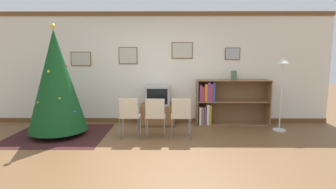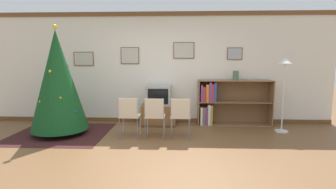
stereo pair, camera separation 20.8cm
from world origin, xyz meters
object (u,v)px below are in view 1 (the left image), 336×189
(tv_console, at_px, (158,115))
(bookshelf, at_px, (220,102))
(folding_chair_right, at_px, (181,115))
(television, at_px, (158,95))
(folding_chair_left, at_px, (129,115))
(vase, at_px, (234,75))
(christmas_tree, at_px, (56,81))
(standing_lamp, at_px, (282,75))
(folding_chair_center, at_px, (155,115))

(tv_console, height_order, bookshelf, bookshelf)
(folding_chair_right, bearing_deg, television, 115.97)
(folding_chair_left, bearing_deg, vase, 25.97)
(christmas_tree, relative_size, tv_console, 2.81)
(tv_console, height_order, standing_lamp, standing_lamp)
(bookshelf, bearing_deg, folding_chair_center, -142.65)
(tv_console, bearing_deg, vase, 2.32)
(christmas_tree, height_order, bookshelf, christmas_tree)
(bookshelf, distance_m, standing_lamp, 1.51)
(folding_chair_center, bearing_deg, folding_chair_left, 180.00)
(television, height_order, folding_chair_center, television)
(bookshelf, height_order, vase, vase)
(television, distance_m, folding_chair_right, 1.20)
(folding_chair_left, xyz_separation_m, folding_chair_center, (0.51, 0.00, 0.00))
(christmas_tree, xyz_separation_m, vase, (3.84, 0.92, 0.06))
(christmas_tree, distance_m, television, 2.24)
(tv_console, relative_size, vase, 3.63)
(folding_chair_center, bearing_deg, tv_console, 90.00)
(folding_chair_center, height_order, bookshelf, bookshelf)
(tv_console, relative_size, folding_chair_right, 0.98)
(television, bearing_deg, standing_lamp, -9.62)
(bookshelf, bearing_deg, tv_console, -176.33)
(television, bearing_deg, vase, 2.40)
(bookshelf, relative_size, standing_lamp, 1.08)
(bookshelf, bearing_deg, folding_chair_left, -150.33)
(folding_chair_center, relative_size, standing_lamp, 0.51)
(christmas_tree, bearing_deg, folding_chair_center, -5.91)
(folding_chair_left, height_order, folding_chair_center, same)
(bookshelf, height_order, standing_lamp, standing_lamp)
(folding_chair_left, distance_m, standing_lamp, 3.38)
(tv_console, height_order, folding_chair_left, folding_chair_left)
(folding_chair_right, relative_size, bookshelf, 0.47)
(standing_lamp, bearing_deg, television, 170.38)
(christmas_tree, relative_size, folding_chair_left, 2.77)
(television, distance_m, bookshelf, 1.53)
(tv_console, distance_m, standing_lamp, 2.94)
(standing_lamp, bearing_deg, vase, 149.68)
(television, height_order, folding_chair_right, television)
(christmas_tree, relative_size, vase, 10.22)
(television, height_order, folding_chair_left, television)
(television, height_order, standing_lamp, standing_lamp)
(folding_chair_center, distance_m, bookshelf, 1.90)
(christmas_tree, height_order, standing_lamp, christmas_tree)
(folding_chair_center, bearing_deg, standing_lamp, 12.25)
(christmas_tree, xyz_separation_m, folding_chair_left, (1.52, -0.21, -0.66))
(bookshelf, distance_m, vase, 0.72)
(folding_chair_center, bearing_deg, vase, 32.03)
(folding_chair_left, xyz_separation_m, folding_chair_right, (1.03, 0.00, 0.00))
(folding_chair_center, xyz_separation_m, standing_lamp, (2.73, 0.59, 0.76))
(folding_chair_center, relative_size, bookshelf, 0.47)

